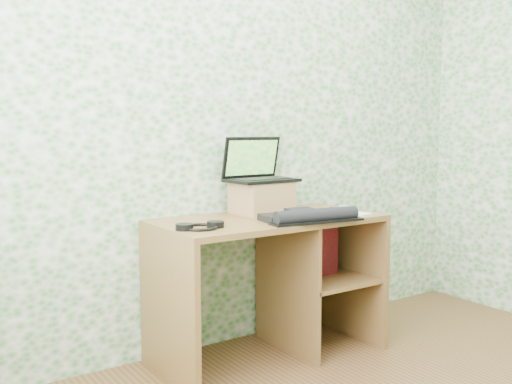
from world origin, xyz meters
TOP-DOWN VIEW (x-y plane):
  - wall_back at (0.00, 1.75)m, footprint 3.50×0.00m
  - desk at (0.08, 1.47)m, footprint 1.20×0.60m
  - riser at (0.06, 1.58)m, footprint 0.30×0.26m
  - laptop at (0.06, 1.62)m, footprint 0.38×0.28m
  - keyboard at (0.10, 1.24)m, footprint 0.51×0.31m
  - headphones at (-0.46, 1.34)m, footprint 0.24×0.19m
  - notepad at (0.37, 1.30)m, footprint 0.26×0.32m
  - mouse at (0.39, 1.28)m, footprint 0.08×0.11m
  - pen at (0.45, 1.38)m, footprint 0.02×0.14m
  - red_box at (0.34, 1.44)m, footprint 0.25×0.09m

SIDE VIEW (x-z plane):
  - desk at x=0.08m, z-range 0.11..0.86m
  - red_box at x=0.34m, z-range 0.39..0.68m
  - notepad at x=0.37m, z-range 0.75..0.76m
  - headphones at x=-0.46m, z-range 0.75..0.78m
  - pen at x=0.45m, z-range 0.76..0.77m
  - keyboard at x=0.10m, z-range 0.74..0.81m
  - mouse at x=0.39m, z-range 0.76..0.80m
  - riser at x=0.06m, z-range 0.75..0.92m
  - laptop at x=0.06m, z-range 0.86..1.10m
  - wall_back at x=0.00m, z-range -0.45..3.05m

